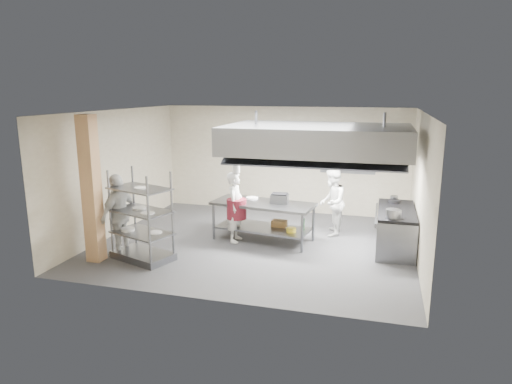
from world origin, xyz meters
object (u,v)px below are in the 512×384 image
(cooking_range, at_px, (395,230))
(chef_plating, at_px, (119,215))
(island, at_px, (263,221))
(griddle, at_px, (280,199))
(chef_line, at_px, (332,202))
(chef_head, at_px, (236,207))
(pass_rack, at_px, (141,216))
(stockpot, at_px, (393,214))

(cooking_range, relative_size, chef_plating, 1.14)
(island, distance_m, griddle, 0.67)
(cooking_range, xyz_separation_m, chef_line, (-1.48, 0.60, 0.40))
(island, relative_size, chef_plating, 1.33)
(chef_line, xyz_separation_m, chef_plating, (-4.20, -2.54, 0.06))
(griddle, bearing_deg, chef_head, -165.41)
(island, height_order, griddle, griddle)
(chef_plating, xyz_separation_m, griddle, (3.07, 1.80, 0.13))
(chef_head, bearing_deg, cooking_range, -84.65)
(cooking_range, bearing_deg, island, -175.52)
(pass_rack, relative_size, stockpot, 6.88)
(chef_head, bearing_deg, chef_plating, 123.61)
(chef_line, relative_size, chef_plating, 0.93)
(cooking_range, distance_m, chef_plating, 6.02)
(pass_rack, xyz_separation_m, cooking_range, (5.08, 2.08, -0.52))
(chef_head, relative_size, chef_line, 1.00)
(cooking_range, xyz_separation_m, chef_plating, (-5.68, -1.94, 0.46))
(cooking_range, bearing_deg, chef_plating, -161.14)
(chef_head, xyz_separation_m, stockpot, (3.47, -0.30, 0.18))
(chef_plating, bearing_deg, pass_rack, 85.30)
(chef_line, xyz_separation_m, stockpot, (1.37, -1.35, 0.18))
(chef_line, distance_m, chef_plating, 4.91)
(chef_head, bearing_deg, chef_line, -65.19)
(chef_head, bearing_deg, griddle, -74.15)
(chef_line, bearing_deg, island, -60.20)
(chef_plating, bearing_deg, chef_head, 133.78)
(island, bearing_deg, chef_plating, -139.10)
(pass_rack, height_order, griddle, pass_rack)
(island, bearing_deg, cooking_range, 13.14)
(cooking_range, height_order, chef_head, chef_head)
(stockpot, bearing_deg, chef_plating, -167.95)
(island, xyz_separation_m, chef_line, (1.49, 0.83, 0.36))
(pass_rack, bearing_deg, stockpot, 34.23)
(chef_plating, relative_size, stockpot, 6.47)
(chef_line, height_order, stockpot, chef_line)
(chef_line, height_order, griddle, chef_line)
(chef_head, relative_size, griddle, 4.08)
(cooking_range, bearing_deg, chef_head, -172.89)
(cooking_range, distance_m, chef_line, 1.65)
(cooking_range, relative_size, chef_head, 1.22)
(chef_plating, distance_m, stockpot, 5.70)
(cooking_range, distance_m, stockpot, 0.95)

